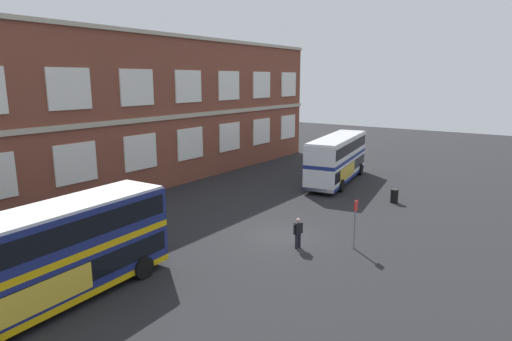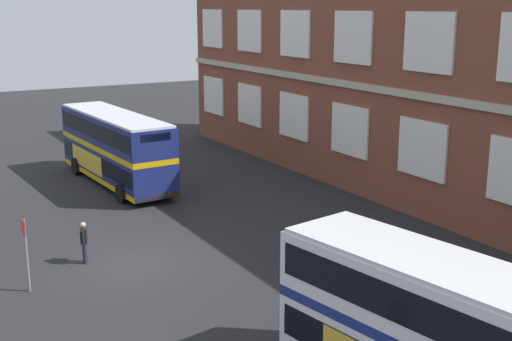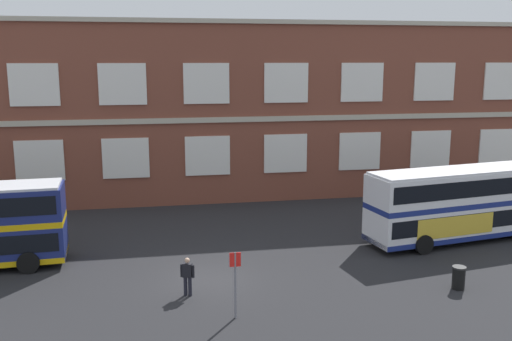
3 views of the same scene
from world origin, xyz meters
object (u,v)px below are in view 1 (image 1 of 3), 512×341
at_px(double_decker_near, 45,257).
at_px(station_litter_bin, 394,196).
at_px(bus_stand_flag, 355,220).
at_px(waiting_passenger, 298,232).
at_px(double_decker_middle, 337,158).

relative_size(double_decker_near, station_litter_bin, 10.81).
height_order(double_decker_near, bus_stand_flag, double_decker_near).
bearing_deg(waiting_passenger, double_decker_near, 155.75).
xyz_separation_m(double_decker_middle, bus_stand_flag, (-13.79, -7.44, -0.51)).
relative_size(double_decker_near, bus_stand_flag, 4.12).
xyz_separation_m(double_decker_middle, station_litter_bin, (-3.65, -6.35, -1.63)).
bearing_deg(station_litter_bin, waiting_passenger, 173.13).
xyz_separation_m(bus_stand_flag, station_litter_bin, (10.14, 1.09, -1.12)).
bearing_deg(station_litter_bin, bus_stand_flag, -173.87).
distance_m(double_decker_near, bus_stand_flag, 14.96).
height_order(double_decker_near, waiting_passenger, double_decker_near).
xyz_separation_m(double_decker_middle, waiting_passenger, (-15.50, -4.92, -1.22)).
xyz_separation_m(waiting_passenger, bus_stand_flag, (1.70, -2.52, 0.70)).
relative_size(double_decker_middle, bus_stand_flag, 4.18).
relative_size(waiting_passenger, bus_stand_flag, 0.63).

